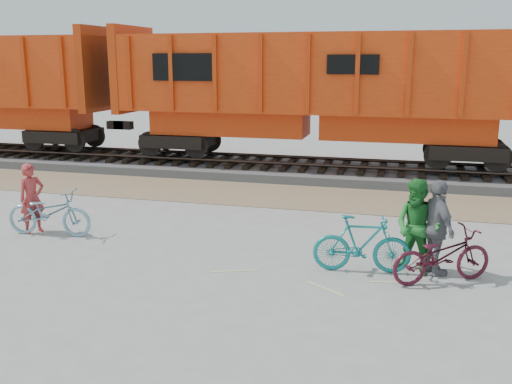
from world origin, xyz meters
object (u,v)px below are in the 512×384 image
Objects in this scene: person_solo at (32,198)px; hopper_car_center at (315,89)px; bicycle_blue at (49,213)px; bicycle_teal at (362,244)px; person_man at (417,227)px; person_woman at (437,228)px; bicycle_maroon at (442,255)px.

hopper_car_center is at bearing -1.52° from person_solo.
bicycle_teal is (7.18, -0.51, 0.02)m from bicycle_blue.
bicycle_teal is 1.02× the size of person_man.
person_woman reaches higher than bicycle_teal.
bicycle_blue is 7.20m from bicycle_teal.
hopper_car_center is 6.81× the size of bicycle_blue.
hopper_car_center is at bearing -6.89° from bicycle_maroon.
bicycle_maroon is 9.17m from person_solo.
person_man is at bearing 68.90° from person_woman.
person_woman is at bearing -15.46° from bicycle_maroon.
hopper_car_center is 10.43m from bicycle_maroon.
bicycle_teal is 1.42m from person_woman.
bicycle_blue is at bearing 60.11° from person_woman.
person_solo is 9.05m from person_woman.
bicycle_blue is at bearing 56.08° from bicycle_maroon.
person_solo is at bearing 59.58° from person_woman.
hopper_car_center is at bearing -5.12° from person_woman.
person_woman is (8.54, -0.27, 0.37)m from bicycle_blue.
person_solo reaches higher than bicycle_teal.
bicycle_teal is (2.44, -9.19, -2.45)m from hopper_car_center.
person_solo is (-9.14, 0.77, 0.31)m from bicycle_maroon.
hopper_car_center is 7.66× the size of person_man.
bicycle_teal is at bearing -64.63° from person_solo.
hopper_car_center reaches higher than person_woman.
person_woman is (-0.10, 0.40, 0.40)m from bicycle_maroon.
person_man is at bearing -85.98° from bicycle_teal.
hopper_car_center is at bearing 136.15° from person_man.
person_woman reaches higher than bicycle_blue.
person_solo reaches higher than bicycle_blue.
hopper_car_center is 9.85m from person_man.
bicycle_blue is 1.05× the size of bicycle_maroon.
bicycle_maroon is 0.70m from person_man.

